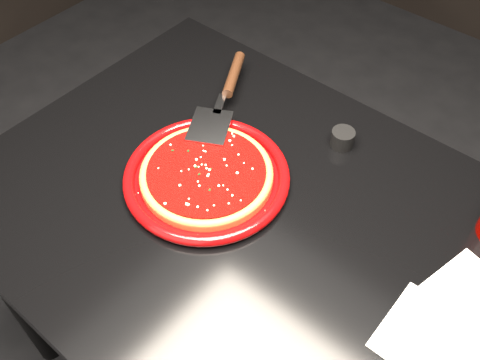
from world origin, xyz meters
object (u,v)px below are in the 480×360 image
at_px(plate, 207,177).
at_px(ramekin, 342,138).
at_px(table, 268,321).
at_px(pizza_server, 224,97).

distance_m(plate, ramekin, 0.29).
relative_size(table, ramekin, 24.72).
bearing_deg(plate, table, -1.74).
relative_size(table, plate, 3.67).
xyz_separation_m(plate, pizza_server, (-0.11, 0.17, 0.03)).
distance_m(pizza_server, ramekin, 0.27).
relative_size(plate, ramekin, 6.73).
bearing_deg(ramekin, pizza_server, -162.72).
xyz_separation_m(plate, ramekin, (0.15, 0.25, 0.01)).
bearing_deg(table, pizza_server, 147.52).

